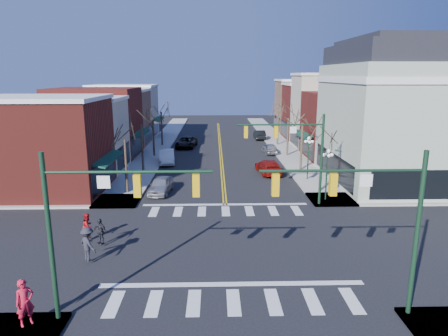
{
  "coord_description": "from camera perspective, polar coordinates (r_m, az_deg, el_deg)",
  "views": [
    {
      "loc": [
        -0.83,
        -22.39,
        10.04
      ],
      "look_at": [
        -0.07,
        8.58,
        2.8
      ],
      "focal_mm": 32.0,
      "sensor_mm": 36.0,
      "label": 1
    }
  ],
  "objects": [
    {
      "name": "bldg_right_tan",
      "position": [
        73.45,
        11.57,
        8.56
      ],
      "size": [
        10.0,
        8.0,
        9.0
      ],
      "primitive_type": "cube",
      "color": "#9C7356",
      "rests_on": "ground"
    },
    {
      "name": "bldg_left_stucco_a",
      "position": [
        44.83,
        -20.55,
        4.25
      ],
      "size": [
        10.0,
        7.0,
        7.5
      ],
      "primitive_type": "cube",
      "color": "#B9B098",
      "rests_on": "ground"
    },
    {
      "name": "lamppost_corner",
      "position": [
        32.95,
        14.53,
        0.32
      ],
      "size": [
        0.36,
        0.36,
        4.33
      ],
      "color": "#14331E",
      "rests_on": "ground"
    },
    {
      "name": "pedestrian_dark_b",
      "position": [
        23.18,
        -18.88,
        -10.23
      ],
      "size": [
        1.41,
        1.37,
        1.93
      ],
      "primitive_type": "imported",
      "rotation": [
        0.0,
        0.0,
        2.41
      ],
      "color": "#212129",
      "rests_on": "sidewalk_left"
    },
    {
      "name": "victorian_corner",
      "position": [
        40.9,
        23.87,
        7.3
      ],
      "size": [
        12.25,
        14.25,
        13.3
      ],
      "color": "#A3B098",
      "rests_on": "ground"
    },
    {
      "name": "bldg_right_brick_a",
      "position": [
        51.2,
        17.29,
        5.78
      ],
      "size": [
        10.0,
        8.5,
        8.0
      ],
      "primitive_type": "cube",
      "color": "maroon",
      "rests_on": "ground"
    },
    {
      "name": "sidewalk_left",
      "position": [
        44.26,
        -11.68,
        -0.14
      ],
      "size": [
        3.5,
        70.0,
        0.15
      ],
      "primitive_type": "cube",
      "color": "#9E9B93",
      "rests_on": "ground"
    },
    {
      "name": "tree_right_b",
      "position": [
        43.06,
        11.01,
        2.94
      ],
      "size": [
        0.24,
        0.24,
        5.18
      ],
      "primitive_type": "cylinder",
      "color": "#382B21",
      "rests_on": "ground"
    },
    {
      "name": "bldg_right_brick_b",
      "position": [
        65.72,
        13.11,
        7.76
      ],
      "size": [
        10.0,
        8.0,
        8.5
      ],
      "primitive_type": "cube",
      "color": "maroon",
      "rests_on": "ground"
    },
    {
      "name": "tree_left_c",
      "position": [
        50.57,
        -10.03,
        4.12
      ],
      "size": [
        0.24,
        0.24,
        4.55
      ],
      "primitive_type": "cylinder",
      "color": "#382B21",
      "rests_on": "ground"
    },
    {
      "name": "car_right_near",
      "position": [
        41.72,
        6.39,
        0.18
      ],
      "size": [
        2.61,
        5.25,
        1.46
      ],
      "primitive_type": "imported",
      "rotation": [
        0.0,
        0.0,
        3.26
      ],
      "color": "maroon",
      "rests_on": "ground"
    },
    {
      "name": "car_left_far",
      "position": [
        56.84,
        -5.41,
        3.68
      ],
      "size": [
        3.12,
        5.65,
        1.5
      ],
      "primitive_type": "imported",
      "rotation": [
        0.0,
        0.0,
        -0.12
      ],
      "color": "black",
      "rests_on": "ground"
    },
    {
      "name": "lamppost_midblock",
      "position": [
        39.11,
        11.98,
        2.44
      ],
      "size": [
        0.36,
        0.36,
        4.33
      ],
      "color": "#14331E",
      "rests_on": "ground"
    },
    {
      "name": "car_left_mid",
      "position": [
        46.76,
        -8.19,
        1.61
      ],
      "size": [
        2.31,
        5.01,
        1.59
      ],
      "primitive_type": "imported",
      "rotation": [
        0.0,
        0.0,
        0.13
      ],
      "color": "silver",
      "rests_on": "ground"
    },
    {
      "name": "traffic_mast_far_right",
      "position": [
        30.93,
        10.53,
        3.0
      ],
      "size": [
        6.6,
        0.28,
        7.2
      ],
      "color": "#14331E",
      "rests_on": "ground"
    },
    {
      "name": "traffic_mast_near_left",
      "position": [
        16.59,
        -17.94,
        -6.25
      ],
      "size": [
        6.6,
        0.28,
        7.2
      ],
      "color": "#14331E",
      "rests_on": "ground"
    },
    {
      "name": "car_left_near",
      "position": [
        35.08,
        -9.03,
        -2.42
      ],
      "size": [
        2.13,
        4.38,
        1.44
      ],
      "primitive_type": "imported",
      "rotation": [
        0.0,
        0.0,
        -0.1
      ],
      "color": "#ABABB0",
      "rests_on": "ground"
    },
    {
      "name": "tree_right_c",
      "position": [
        50.82,
        9.1,
        4.36
      ],
      "size": [
        0.24,
        0.24,
        4.83
      ],
      "primitive_type": "cylinder",
      "color": "#382B21",
      "rests_on": "ground"
    },
    {
      "name": "tree_right_d",
      "position": [
        58.62,
        7.7,
        5.63
      ],
      "size": [
        0.24,
        0.24,
        4.97
      ],
      "primitive_type": "cylinder",
      "color": "#382B21",
      "rests_on": "ground"
    },
    {
      "name": "pedestrian_red_a",
      "position": [
        18.69,
        -26.56,
        -16.8
      ],
      "size": [
        0.85,
        0.84,
        1.97
      ],
      "primitive_type": "imported",
      "rotation": [
        0.0,
        0.0,
        0.76
      ],
      "color": "red",
      "rests_on": "sidewalk_left"
    },
    {
      "name": "bldg_right_stucco",
      "position": [
        58.45,
        14.96,
        7.76
      ],
      "size": [
        10.0,
        7.0,
        10.0
      ],
      "primitive_type": "cube",
      "color": "#B9B098",
      "rests_on": "ground"
    },
    {
      "name": "pedestrian_red_b",
      "position": [
        26.14,
        -18.87,
        -7.87
      ],
      "size": [
        0.7,
        0.86,
        1.65
      ],
      "primitive_type": "imported",
      "rotation": [
        0.0,
        0.0,
        1.47
      ],
      "color": "#B11216",
      "rests_on": "sidewalk_left"
    },
    {
      "name": "traffic_mast_near_right",
      "position": [
        17.14,
        20.63,
        -5.84
      ],
      "size": [
        6.6,
        0.28,
        7.2
      ],
      "color": "#14331E",
      "rests_on": "ground"
    },
    {
      "name": "tree_left_b",
      "position": [
        42.74,
        -11.6,
        2.75
      ],
      "size": [
        0.24,
        0.24,
        5.04
      ],
      "primitive_type": "cylinder",
      "color": "#382B21",
      "rests_on": "ground"
    },
    {
      "name": "tree_left_d",
      "position": [
        58.38,
        -8.89,
        5.52
      ],
      "size": [
        0.24,
        0.24,
        4.9
      ],
      "primitive_type": "cylinder",
      "color": "#382B21",
      "rests_on": "ground"
    },
    {
      "name": "bldg_left_brick_a",
      "position": [
        37.65,
        -24.35,
        2.74
      ],
      "size": [
        10.0,
        8.5,
        8.0
      ],
      "primitive_type": "cube",
      "color": "maroon",
      "rests_on": "ground"
    },
    {
      "name": "bldg_left_brick_b",
      "position": [
        52.32,
        -17.79,
        6.17
      ],
      "size": [
        10.0,
        9.0,
        8.5
      ],
      "primitive_type": "cube",
      "color": "maroon",
      "rests_on": "ground"
    },
    {
      "name": "pedestrian_dark_a",
      "position": [
        25.2,
        -17.28,
        -8.61
      ],
      "size": [
        1.01,
        0.79,
        1.61
      ],
      "primitive_type": "imported",
      "rotation": [
        0.0,
        0.0,
        -0.49
      ],
      "color": "#222129",
      "rests_on": "sidewalk_left"
    },
    {
      "name": "car_right_far",
      "position": [
        64.19,
        5.09,
        4.76
      ],
      "size": [
        1.69,
        4.47,
        1.46
      ],
      "primitive_type": "imported",
      "rotation": [
        0.0,
        0.0,
        3.18
      ],
      "color": "black",
      "rests_on": "ground"
    },
    {
      "name": "ground",
      "position": [
        24.55,
        0.67,
        -10.98
      ],
      "size": [
        160.0,
        160.0,
        0.0
      ],
      "primitive_type": "plane",
      "color": "black",
      "rests_on": "ground"
    },
    {
      "name": "car_right_mid",
      "position": [
        52.48,
        6.54,
        2.79
      ],
      "size": [
        2.0,
        4.14,
        1.36
      ],
      "primitive_type": "imported",
      "rotation": [
        0.0,
        0.0,
        3.24
      ],
      "color": "#A4A5A9",
      "rests_on": "ground"
    },
    {
      "name": "sidewalk_right",
      "position": [
        44.59,
        11.04,
        -0.01
      ],
      "size": [
        3.5,
        70.0,
        0.15
      ],
      "primitive_type": "cube",
      "color": "#9E9B93",
      "rests_on": "ground"
    },
    {
      "name": "bldg_left_stucco_b",
      "position": [
        67.77,
        -14.04,
        7.73
      ],
      "size": [
        10.0,
        8.0,
        8.2
      ],
      "primitive_type": "cube",
      "color": "#B9B098",
      "rests_on": "ground"
    },
    {
      "name": "bldg_left_tan",
      "position": [
        60.28,
        -15.6,
        6.82
      ],
      "size": [
        10.0,
        7.5,
        7.8
      ],
      "primitive_type": "cube",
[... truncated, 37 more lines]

